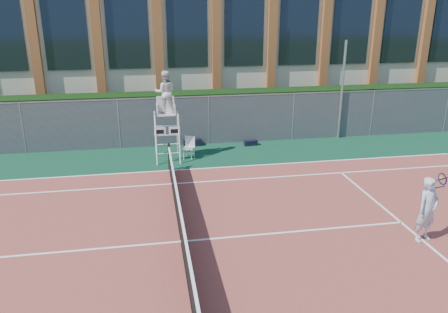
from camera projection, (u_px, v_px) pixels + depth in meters
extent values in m
plane|color=#233814|center=(182.00, 242.00, 11.68)|extent=(120.00, 120.00, 0.00)
cube|color=#0D3B23|center=(179.00, 225.00, 12.61)|extent=(36.00, 20.00, 0.01)
cube|color=brown|center=(181.00, 242.00, 11.67)|extent=(23.77, 10.97, 0.02)
cylinder|color=black|center=(169.00, 157.00, 16.72)|extent=(0.10, 0.10, 1.10)
cube|color=black|center=(181.00, 227.00, 11.53)|extent=(0.03, 11.00, 0.86)
cube|color=white|center=(180.00, 212.00, 11.38)|extent=(0.06, 11.20, 0.07)
cube|color=black|center=(164.00, 116.00, 20.65)|extent=(40.00, 1.40, 2.20)
cube|color=beige|center=(156.00, 41.00, 27.18)|extent=(44.00, 10.00, 8.00)
cylinder|color=#9EA0A5|center=(342.00, 91.00, 20.40)|extent=(0.12, 0.12, 4.59)
cylinder|color=white|center=(156.00, 141.00, 17.34)|extent=(0.06, 0.55, 2.00)
cylinder|color=white|center=(179.00, 139.00, 17.49)|extent=(0.06, 0.55, 2.00)
cylinder|color=white|center=(155.00, 134.00, 18.30)|extent=(0.06, 0.55, 2.00)
cylinder|color=white|center=(177.00, 133.00, 18.45)|extent=(0.06, 0.55, 2.00)
cube|color=white|center=(166.00, 114.00, 17.59)|extent=(0.72, 0.62, 0.06)
cube|color=white|center=(165.00, 104.00, 17.74)|extent=(0.72, 0.05, 0.62)
cube|color=white|center=(160.00, 132.00, 17.36)|extent=(0.45, 0.03, 0.35)
cube|color=white|center=(174.00, 131.00, 17.45)|extent=(0.45, 0.03, 0.35)
imported|color=silver|center=(165.00, 92.00, 17.36)|extent=(0.85, 0.67, 1.69)
cube|color=silver|center=(189.00, 148.00, 18.08)|extent=(0.56, 0.56, 0.04)
cube|color=silver|center=(190.00, 141.00, 18.18)|extent=(0.40, 0.21, 0.45)
cylinder|color=silver|center=(184.00, 154.00, 18.03)|extent=(0.03, 0.03, 0.42)
cylinder|color=silver|center=(192.00, 155.00, 17.96)|extent=(0.03, 0.03, 0.42)
cylinder|color=silver|center=(186.00, 152.00, 18.35)|extent=(0.03, 0.03, 0.42)
cylinder|color=silver|center=(194.00, 152.00, 18.27)|extent=(0.03, 0.03, 0.42)
cube|color=black|center=(192.00, 142.00, 19.83)|extent=(0.78, 0.34, 0.33)
cube|color=black|center=(251.00, 143.00, 19.92)|extent=(0.63, 0.32, 0.24)
imported|color=silver|center=(427.00, 210.00, 11.47)|extent=(0.74, 0.58, 1.78)
torus|color=#111C42|center=(442.00, 179.00, 11.53)|extent=(0.38, 0.30, 0.30)
sphere|color=#CCE533|center=(441.00, 178.00, 11.73)|extent=(0.07, 0.07, 0.07)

